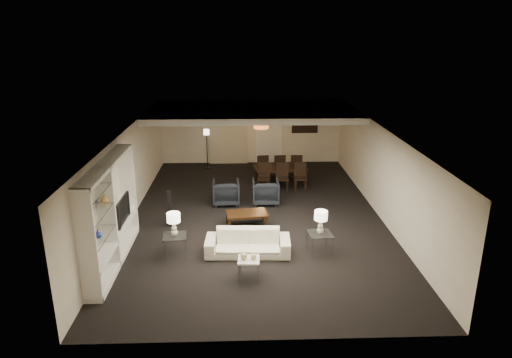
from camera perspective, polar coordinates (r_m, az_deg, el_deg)
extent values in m
plane|color=black|center=(13.06, 0.00, -4.59)|extent=(11.00, 11.00, 0.00)
cube|color=silver|center=(12.31, 0.00, 6.20)|extent=(7.00, 11.00, 0.02)
cube|color=beige|center=(17.95, -0.62, 5.94)|extent=(7.00, 0.02, 2.50)
cube|color=beige|center=(7.57, 1.49, -11.99)|extent=(7.00, 0.02, 2.50)
cube|color=beige|center=(12.99, -15.62, 0.46)|extent=(0.02, 11.00, 2.50)
cube|color=beige|center=(13.22, 15.35, 0.78)|extent=(0.02, 11.00, 2.50)
cube|color=silver|center=(15.77, -0.45, 8.49)|extent=(7.00, 4.00, 0.20)
cube|color=beige|center=(17.88, -3.51, 5.70)|extent=(1.50, 0.12, 2.40)
cube|color=silver|center=(17.99, 1.63, 5.31)|extent=(0.90, 0.05, 2.10)
cube|color=#142D38|center=(18.02, 6.12, 6.86)|extent=(0.95, 0.04, 0.65)
cylinder|color=#D8591E|center=(15.87, 0.65, 6.78)|extent=(0.52, 0.52, 0.24)
imported|color=beige|center=(10.81, -1.04, -7.98)|extent=(2.01, 0.85, 0.58)
imported|color=black|center=(13.83, -3.77, -1.67)|extent=(0.82, 0.84, 0.74)
imported|color=black|center=(13.84, 1.20, -1.61)|extent=(0.79, 0.81, 0.74)
sphere|color=tan|center=(9.72, -1.52, -9.60)|extent=(0.14, 0.14, 0.14)
sphere|color=#E8CD7B|center=(9.73, -0.33, -9.63)|extent=(0.13, 0.13, 0.13)
imported|color=black|center=(11.13, -16.78, -3.73)|extent=(1.04, 0.14, 0.60)
imported|color=#23359B|center=(9.76, -19.15, -6.49)|extent=(0.17, 0.17, 0.17)
imported|color=#B8853D|center=(10.16, -18.41, -2.37)|extent=(0.17, 0.17, 0.18)
cube|color=black|center=(12.43, -10.70, -3.64)|extent=(0.13, 0.13, 1.00)
imported|color=black|center=(15.54, 3.07, 0.36)|extent=(1.86, 1.19, 0.62)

